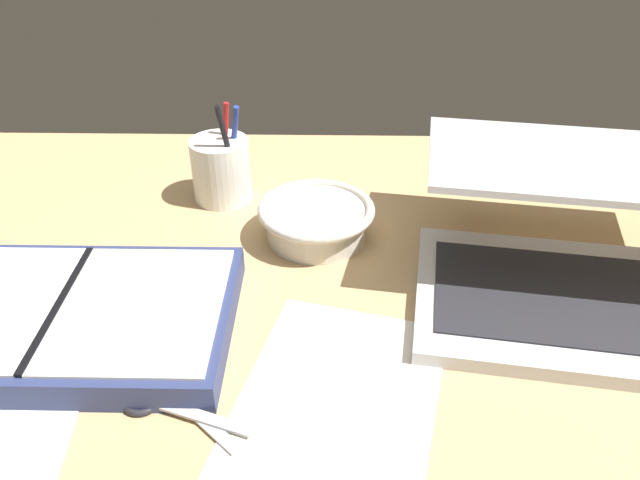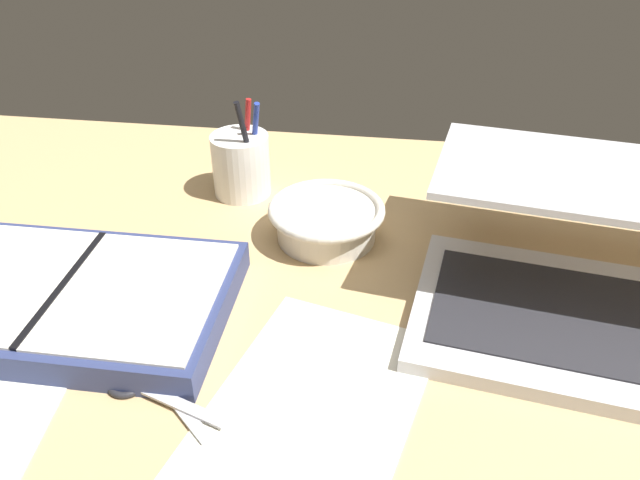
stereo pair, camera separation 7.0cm
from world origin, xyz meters
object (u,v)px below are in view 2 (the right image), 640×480
(pen_cup, at_px, (241,164))
(scissors, at_px, (148,383))
(planner, at_px, (67,297))
(bowl, at_px, (326,219))
(laptop, at_px, (582,271))

(pen_cup, relative_size, scissors, 1.17)
(planner, relative_size, scissors, 2.79)
(pen_cup, bearing_deg, scissors, -90.07)
(bowl, distance_m, scissors, 0.32)
(laptop, height_order, pen_cup, pen_cup)
(bowl, bearing_deg, scissors, -116.00)
(laptop, relative_size, planner, 1.07)
(pen_cup, height_order, planner, pen_cup)
(scissors, bearing_deg, pen_cup, 121.04)
(laptop, bearing_deg, planner, -163.26)
(scissors, bearing_deg, bowl, 95.11)
(bowl, height_order, pen_cup, pen_cup)
(laptop, distance_m, planner, 0.57)
(laptop, height_order, bowl, laptop)
(pen_cup, height_order, scissors, pen_cup)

